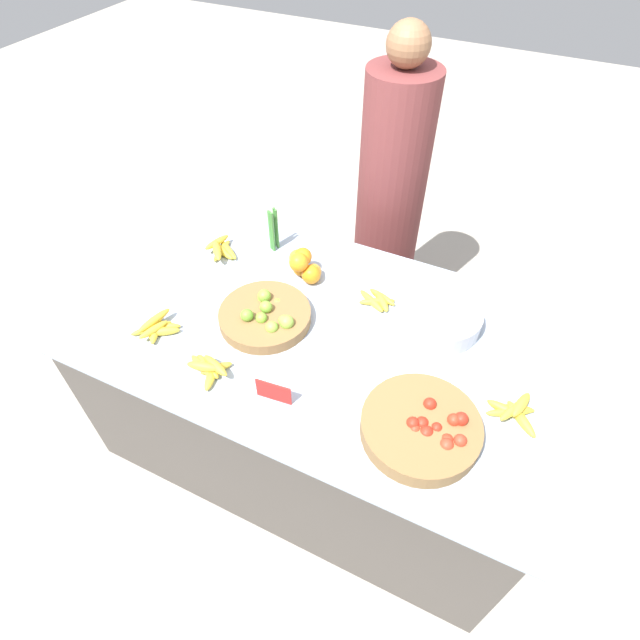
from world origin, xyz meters
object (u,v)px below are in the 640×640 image
Objects in this scene: lime_bowl at (266,315)px; tomato_basket at (422,428)px; metal_bowl at (440,318)px; vendor_person at (389,207)px; price_sign at (274,392)px.

tomato_basket is at bearing -17.39° from lime_bowl.
tomato_basket is 1.24× the size of metal_bowl.
metal_bowl is 0.19× the size of vendor_person.
tomato_basket is 1.35m from vendor_person.
metal_bowl is 2.46× the size of price_sign.
price_sign is at bearing -55.45° from lime_bowl.
vendor_person reaches higher than tomato_basket.
metal_bowl is (-0.08, 0.49, 0.01)m from tomato_basket.
vendor_person is (0.15, 1.01, -0.07)m from lime_bowl.
vendor_person reaches higher than lime_bowl.
metal_bowl is 0.71m from price_sign.
tomato_basket is 0.50m from price_sign.
metal_bowl is at bearing -57.60° from vendor_person.
price_sign is (0.21, -0.31, 0.01)m from lime_bowl.
tomato_basket reaches higher than metal_bowl.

